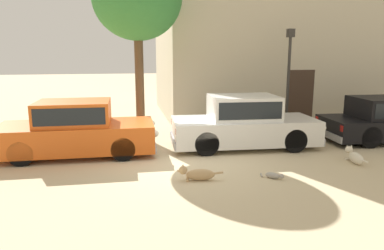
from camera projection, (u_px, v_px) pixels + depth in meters
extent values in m
plane|color=#CCB78E|center=(182.00, 161.00, 9.20)|extent=(80.00, 80.00, 0.00)
cube|color=#D15619|center=(77.00, 137.00, 9.68)|extent=(4.12, 1.78, 0.71)
cube|color=#D15619|center=(74.00, 112.00, 9.54)|extent=(1.90, 1.51, 0.62)
cube|color=black|center=(74.00, 112.00, 9.54)|extent=(1.75, 1.53, 0.43)
cube|color=#999BA0|center=(152.00, 142.00, 10.07)|extent=(0.14, 1.70, 0.20)
sphere|color=silver|center=(152.00, 123.00, 10.66)|extent=(0.20, 0.20, 0.20)
sphere|color=silver|center=(155.00, 134.00, 9.34)|extent=(0.20, 0.20, 0.20)
cube|color=red|center=(5.00, 127.00, 10.02)|extent=(0.04, 0.18, 0.18)
cylinder|color=black|center=(124.00, 136.00, 10.67)|extent=(0.62, 0.21, 0.62)
cylinder|color=black|center=(123.00, 149.00, 9.19)|extent=(0.62, 0.21, 0.62)
cylinder|color=black|center=(36.00, 139.00, 10.25)|extent=(0.62, 0.21, 0.62)
cylinder|color=black|center=(21.00, 154.00, 8.77)|extent=(0.62, 0.21, 0.62)
cube|color=silver|center=(244.00, 130.00, 10.52)|extent=(4.25, 1.95, 0.70)
cube|color=silver|center=(243.00, 107.00, 10.38)|extent=(1.99, 1.59, 0.68)
cube|color=black|center=(243.00, 107.00, 10.38)|extent=(1.84, 1.60, 0.47)
cube|color=#999BA0|center=(310.00, 136.00, 10.83)|extent=(0.21, 1.69, 0.20)
cube|color=#999BA0|center=(174.00, 140.00, 10.30)|extent=(0.21, 1.69, 0.20)
sphere|color=silver|center=(302.00, 119.00, 11.42)|extent=(0.20, 0.20, 0.20)
sphere|color=silver|center=(323.00, 128.00, 10.10)|extent=(0.20, 0.20, 0.20)
cube|color=red|center=(172.00, 121.00, 10.94)|extent=(0.05, 0.18, 0.18)
cube|color=red|center=(176.00, 132.00, 9.50)|extent=(0.05, 0.18, 0.18)
cylinder|color=black|center=(275.00, 129.00, 11.46)|extent=(0.68, 0.24, 0.67)
cylinder|color=black|center=(295.00, 141.00, 9.97)|extent=(0.68, 0.24, 0.67)
cylinder|color=black|center=(198.00, 131.00, 11.13)|extent=(0.68, 0.24, 0.67)
cylinder|color=black|center=(207.00, 144.00, 9.65)|extent=(0.68, 0.24, 0.67)
cube|color=#999BA0|center=(328.00, 134.00, 11.07)|extent=(0.21, 1.70, 0.20)
cube|color=red|center=(317.00, 119.00, 11.72)|extent=(0.05, 0.18, 0.18)
cube|color=red|center=(342.00, 128.00, 10.27)|extent=(0.05, 0.18, 0.18)
cylinder|color=black|center=(342.00, 127.00, 11.92)|extent=(0.66, 0.23, 0.65)
cylinder|color=black|center=(370.00, 137.00, 10.43)|extent=(0.66, 0.23, 0.65)
cube|color=#BCB299|center=(313.00, 12.00, 16.55)|extent=(13.98, 6.57, 9.18)
cube|color=#38281E|center=(300.00, 98.00, 13.70)|extent=(1.10, 0.02, 2.10)
cylinder|color=tan|center=(188.00, 180.00, 7.75)|extent=(0.07, 0.11, 0.06)
cylinder|color=tan|center=(188.00, 178.00, 7.86)|extent=(0.07, 0.11, 0.06)
ellipsoid|color=tan|center=(200.00, 175.00, 7.80)|extent=(0.65, 0.27, 0.26)
sphere|color=tan|center=(183.00, 170.00, 7.76)|extent=(0.19, 0.19, 0.19)
cone|color=tan|center=(179.00, 171.00, 7.76)|extent=(0.12, 0.12, 0.10)
cone|color=tan|center=(183.00, 167.00, 7.69)|extent=(0.07, 0.07, 0.08)
cone|color=tan|center=(183.00, 166.00, 7.80)|extent=(0.07, 0.07, 0.08)
cylinder|color=tan|center=(218.00, 173.00, 7.81)|extent=(0.23, 0.08, 0.08)
cylinder|color=beige|center=(348.00, 159.00, 9.29)|extent=(0.11, 0.07, 0.06)
cylinder|color=beige|center=(353.00, 159.00, 9.29)|extent=(0.11, 0.07, 0.06)
ellipsoid|color=beige|center=(356.00, 158.00, 8.99)|extent=(0.30, 0.66, 0.28)
sphere|color=beige|center=(349.00, 150.00, 9.34)|extent=(0.19, 0.19, 0.19)
cone|color=beige|center=(347.00, 149.00, 9.44)|extent=(0.12, 0.12, 0.11)
cone|color=beige|center=(347.00, 147.00, 9.32)|extent=(0.08, 0.08, 0.09)
cone|color=beige|center=(351.00, 146.00, 9.33)|extent=(0.08, 0.08, 0.09)
cylinder|color=beige|center=(365.00, 161.00, 8.59)|extent=(0.08, 0.23, 0.08)
ellipsoid|color=gray|center=(273.00, 176.00, 7.93)|extent=(0.35, 0.33, 0.13)
sphere|color=gray|center=(282.00, 176.00, 7.82)|extent=(0.10, 0.10, 0.10)
cone|color=gray|center=(282.00, 174.00, 7.83)|extent=(0.05, 0.05, 0.04)
cone|color=gray|center=(281.00, 175.00, 7.79)|extent=(0.05, 0.05, 0.04)
cylinder|color=gray|center=(261.00, 175.00, 8.09)|extent=(0.09, 0.22, 0.04)
cylinder|color=#2D2B28|center=(288.00, 85.00, 12.45)|extent=(0.10, 0.10, 3.25)
cube|color=#2D2B28|center=(291.00, 33.00, 12.10)|extent=(0.22, 0.22, 0.28)
sphere|color=silver|center=(291.00, 33.00, 12.10)|extent=(0.18, 0.18, 0.18)
cylinder|color=brown|center=(140.00, 87.00, 11.24)|extent=(0.27, 0.27, 3.36)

